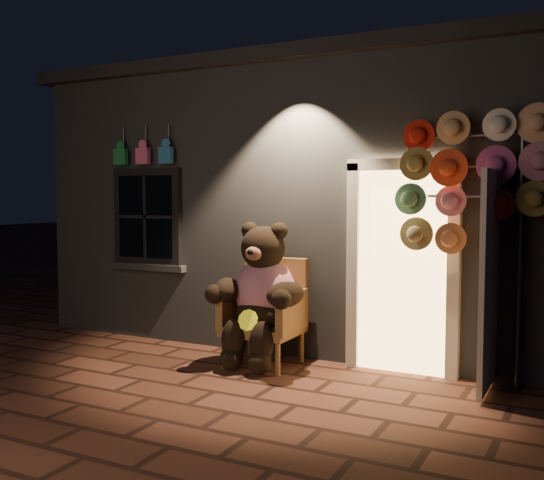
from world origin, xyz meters
The scene contains 5 objects.
ground centered at (0.00, 0.00, 0.00)m, with size 60.00×60.00×0.00m, color brown.
shop_building centered at (0.00, 3.99, 1.74)m, with size 7.30×5.95×3.51m.
wicker_armchair centered at (-0.03, 1.12, 0.56)m, with size 0.79×0.71×1.13m.
teddy_bear centered at (-0.03, 0.97, 0.77)m, with size 1.10×0.85×1.52m.
hat_rack centered at (2.03, 1.28, 1.98)m, with size 1.47×0.22×2.59m.
Camera 1 is at (3.13, -4.88, 1.81)m, focal length 42.00 mm.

